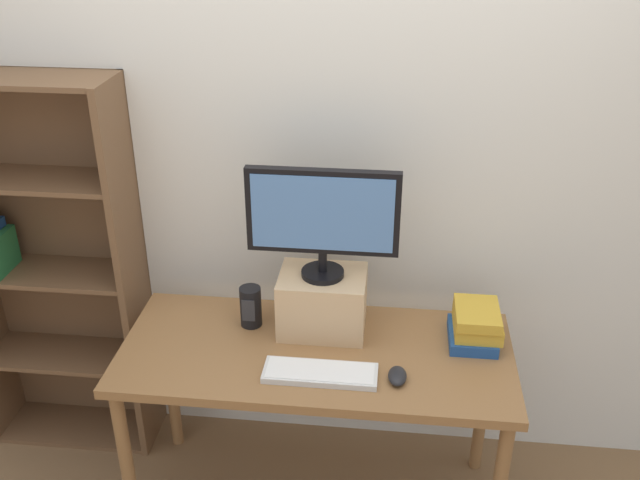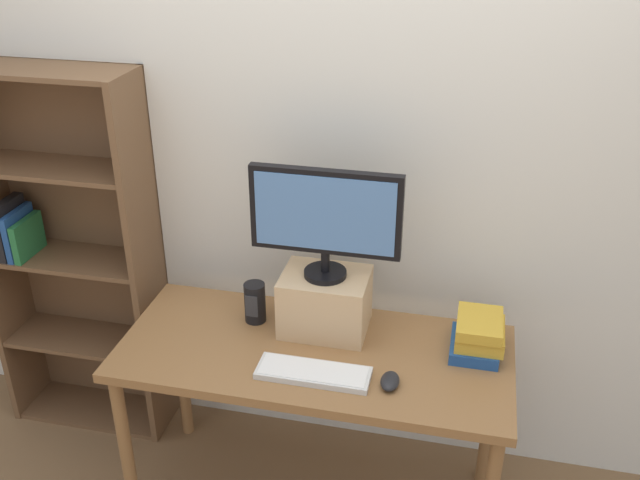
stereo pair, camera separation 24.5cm
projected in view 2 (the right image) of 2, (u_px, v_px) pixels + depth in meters
name	position (u px, v px, depth m)	size (l,w,h in m)	color
back_wall	(342.00, 163.00, 2.76)	(7.00, 0.08, 2.60)	silver
desk	(314.00, 368.00, 2.63)	(1.43, 0.63, 0.75)	olive
bookshelf_unit	(71.00, 254.00, 3.07)	(0.73, 0.28, 1.65)	brown
riser_box	(325.00, 302.00, 2.67)	(0.32, 0.24, 0.23)	tan
computer_monitor	(325.00, 217.00, 2.50)	(0.54, 0.16, 0.42)	black
keyboard	(313.00, 373.00, 2.45)	(0.39, 0.13, 0.02)	silver
computer_mouse	(390.00, 381.00, 2.40)	(0.06, 0.10, 0.04)	black
book_stack	(478.00, 335.00, 2.56)	(0.19, 0.22, 0.14)	navy
desk_speaker	(255.00, 302.00, 2.73)	(0.08, 0.09, 0.16)	black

